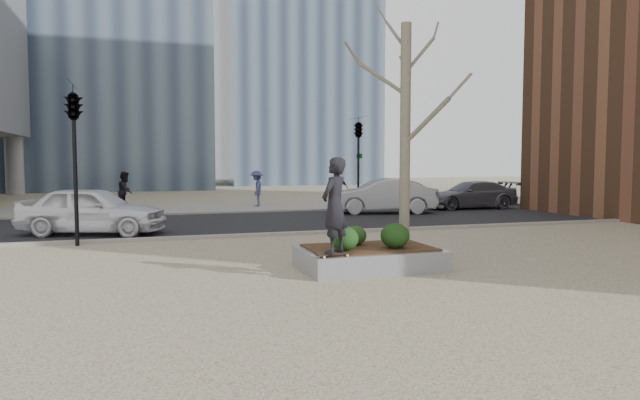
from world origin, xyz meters
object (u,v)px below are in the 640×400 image
object	(u,v)px
skateboard	(334,255)
skateboarder	(334,205)
planter	(369,258)
police_car	(93,210)

from	to	relation	value
skateboard	skateboarder	size ratio (longest dim) A/B	0.40
planter	skateboarder	bearing A→B (deg)	-142.87
skateboard	planter	bearing A→B (deg)	29.50
skateboarder	police_car	bearing A→B (deg)	-101.99
skateboard	police_car	world-z (taller)	police_car
skateboarder	skateboard	bearing A→B (deg)	180.00
planter	skateboard	bearing A→B (deg)	-142.87
skateboard	police_car	bearing A→B (deg)	112.77
planter	police_car	world-z (taller)	police_car
police_car	skateboard	bearing A→B (deg)	-129.61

